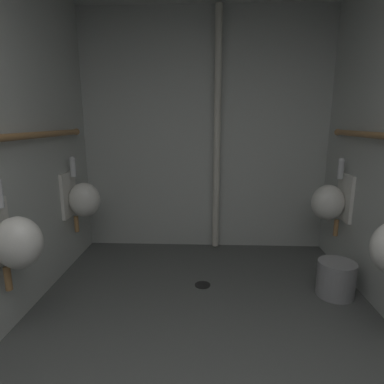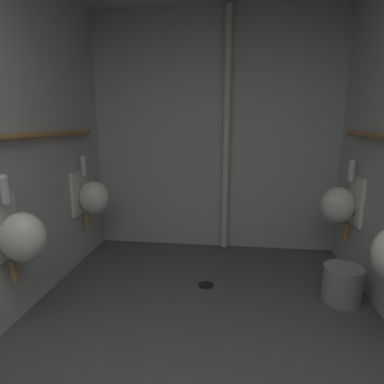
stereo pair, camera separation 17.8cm
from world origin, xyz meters
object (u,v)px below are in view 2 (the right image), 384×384
urinal_left_mid (20,236)px  floor_drain (206,285)px  urinal_left_far (92,197)px  standpipe_back_wall (226,135)px  urinal_right_far (340,204)px  waste_bin (342,284)px

urinal_left_mid → floor_drain: bearing=32.1°
urinal_left_mid → urinal_left_far: size_ratio=1.00×
standpipe_back_wall → floor_drain: 1.56m
urinal_left_far → urinal_right_far: 2.39m
urinal_right_far → floor_drain: (-1.20, -0.38, -0.68)m
urinal_left_far → waste_bin: 2.41m
standpipe_back_wall → waste_bin: size_ratio=8.32×
floor_drain → waste_bin: bearing=-6.0°
waste_bin → urinal_right_far: bearing=79.8°
urinal_right_far → standpipe_back_wall: (-1.06, 0.50, 0.61)m
urinal_left_mid → urinal_right_far: 2.64m
urinal_left_mid → waste_bin: urinal_left_mid is taller
floor_drain → urinal_left_mid: bearing=-147.9°
standpipe_back_wall → urinal_left_mid: bearing=-129.2°
standpipe_back_wall → waste_bin: bearing=-45.6°
urinal_right_far → standpipe_back_wall: size_ratio=0.30×
urinal_left_mid → urinal_left_far: same height
urinal_right_far → floor_drain: size_ratio=5.39×
urinal_left_far → floor_drain: size_ratio=5.39×
urinal_left_mid → standpipe_back_wall: 2.18m
floor_drain → urinal_right_far: bearing=17.6°
urinal_left_far → urinal_right_far: same height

